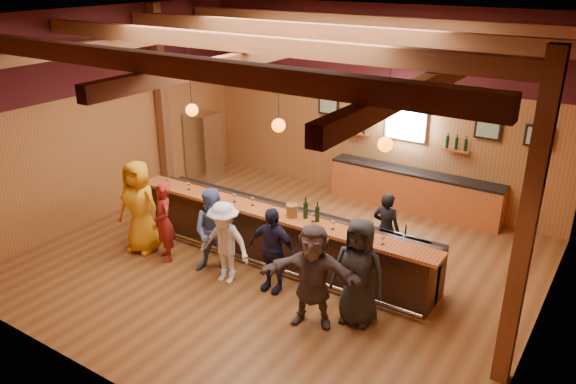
% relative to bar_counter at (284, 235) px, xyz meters
% --- Properties ---
extents(room, '(9.04, 9.00, 4.52)m').
position_rel_bar_counter_xyz_m(room, '(-0.02, -0.09, 2.69)').
color(room, brown).
rests_on(room, ground).
extents(bar_counter, '(6.30, 1.07, 1.11)m').
position_rel_bar_counter_xyz_m(bar_counter, '(0.00, 0.00, 0.00)').
color(bar_counter, black).
rests_on(bar_counter, ground).
extents(back_bar_cabinet, '(4.00, 0.52, 0.95)m').
position_rel_bar_counter_xyz_m(back_bar_cabinet, '(1.18, 3.57, -0.05)').
color(back_bar_cabinet, '#9C431C').
rests_on(back_bar_cabinet, ground).
extents(window, '(0.95, 0.09, 0.95)m').
position_rel_bar_counter_xyz_m(window, '(0.78, 3.80, 1.53)').
color(window, silver).
rests_on(window, room).
extents(framed_pictures, '(5.35, 0.05, 0.45)m').
position_rel_bar_counter_xyz_m(framed_pictures, '(1.65, 3.79, 1.58)').
color(framed_pictures, black).
rests_on(framed_pictures, room).
extents(wine_shelves, '(3.00, 0.18, 0.30)m').
position_rel_bar_counter_xyz_m(wine_shelves, '(0.78, 3.73, 1.10)').
color(wine_shelves, '#9C431C').
rests_on(wine_shelves, room).
extents(pendant_lights, '(4.24, 0.24, 1.37)m').
position_rel_bar_counter_xyz_m(pendant_lights, '(-0.02, -0.15, 2.19)').
color(pendant_lights, black).
rests_on(pendant_lights, room).
extents(stainless_fridge, '(0.70, 0.70, 1.80)m').
position_rel_bar_counter_xyz_m(stainless_fridge, '(-4.12, 2.45, 0.38)').
color(stainless_fridge, silver).
rests_on(stainless_fridge, ground).
extents(customer_orange, '(0.98, 0.71, 1.87)m').
position_rel_bar_counter_xyz_m(customer_orange, '(-2.57, -1.21, 0.41)').
color(customer_orange, orange).
rests_on(customer_orange, ground).
extents(customer_redvest, '(0.68, 0.61, 1.56)m').
position_rel_bar_counter_xyz_m(customer_redvest, '(-1.92, -1.22, 0.26)').
color(customer_redvest, maroon).
rests_on(customer_redvest, ground).
extents(customer_denim, '(0.98, 0.90, 1.62)m').
position_rel_bar_counter_xyz_m(customer_denim, '(-0.82, -1.05, 0.29)').
color(customer_denim, '#5266A4').
rests_on(customer_denim, ground).
extents(customer_white, '(1.03, 0.65, 1.53)m').
position_rel_bar_counter_xyz_m(customer_white, '(-0.45, -1.23, 0.24)').
color(customer_white, white).
rests_on(customer_white, ground).
extents(customer_navy, '(0.92, 0.42, 1.55)m').
position_rel_bar_counter_xyz_m(customer_navy, '(0.40, -1.00, 0.25)').
color(customer_navy, '#1C1933').
rests_on(customer_navy, ground).
extents(customer_brown, '(1.67, 1.00, 1.71)m').
position_rel_bar_counter_xyz_m(customer_brown, '(1.50, -1.47, 0.34)').
color(customer_brown, '#534342').
rests_on(customer_brown, ground).
extents(customer_dark, '(0.92, 0.64, 1.77)m').
position_rel_bar_counter_xyz_m(customer_dark, '(2.06, -1.03, 0.36)').
color(customer_dark, black).
rests_on(customer_dark, ground).
extents(bartender, '(0.53, 0.35, 1.45)m').
position_rel_bar_counter_xyz_m(bartender, '(1.67, 0.90, 0.21)').
color(bartender, black).
rests_on(bartender, ground).
extents(ice_bucket, '(0.21, 0.21, 0.23)m').
position_rel_bar_counter_xyz_m(ice_bucket, '(0.35, -0.29, 0.70)').
color(ice_bucket, brown).
rests_on(ice_bucket, bar_counter).
extents(bottle_a, '(0.08, 0.08, 0.37)m').
position_rel_bar_counter_xyz_m(bottle_a, '(0.83, -0.22, 0.73)').
color(bottle_a, black).
rests_on(bottle_a, bar_counter).
extents(bottle_b, '(0.08, 0.08, 0.39)m').
position_rel_bar_counter_xyz_m(bottle_b, '(0.59, -0.21, 0.74)').
color(bottle_b, black).
rests_on(bottle_b, bar_counter).
extents(glass_a, '(0.08, 0.08, 0.18)m').
position_rel_bar_counter_xyz_m(glass_a, '(-2.57, -0.40, 0.71)').
color(glass_a, silver).
rests_on(glass_a, bar_counter).
extents(glass_b, '(0.07, 0.07, 0.16)m').
position_rel_bar_counter_xyz_m(glass_b, '(-2.06, -0.34, 0.70)').
color(glass_b, silver).
rests_on(glass_b, bar_counter).
extents(glass_c, '(0.08, 0.08, 0.17)m').
position_rel_bar_counter_xyz_m(glass_c, '(-1.48, -0.36, 0.71)').
color(glass_c, silver).
rests_on(glass_c, bar_counter).
extents(glass_d, '(0.08, 0.08, 0.17)m').
position_rel_bar_counter_xyz_m(glass_d, '(-0.92, -0.32, 0.71)').
color(glass_d, silver).
rests_on(glass_d, bar_counter).
extents(glass_e, '(0.08, 0.08, 0.17)m').
position_rel_bar_counter_xyz_m(glass_e, '(-0.53, -0.27, 0.71)').
color(glass_e, silver).
rests_on(glass_e, bar_counter).
extents(glass_f, '(0.08, 0.08, 0.18)m').
position_rel_bar_counter_xyz_m(glass_f, '(0.78, -0.27, 0.71)').
color(glass_f, silver).
rests_on(glass_f, bar_counter).
extents(glass_g, '(0.08, 0.08, 0.18)m').
position_rel_bar_counter_xyz_m(glass_g, '(1.22, -0.35, 0.71)').
color(glass_g, silver).
rests_on(glass_g, bar_counter).
extents(glass_h, '(0.07, 0.07, 0.16)m').
position_rel_bar_counter_xyz_m(glass_h, '(2.16, -0.40, 0.70)').
color(glass_h, silver).
rests_on(glass_h, bar_counter).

